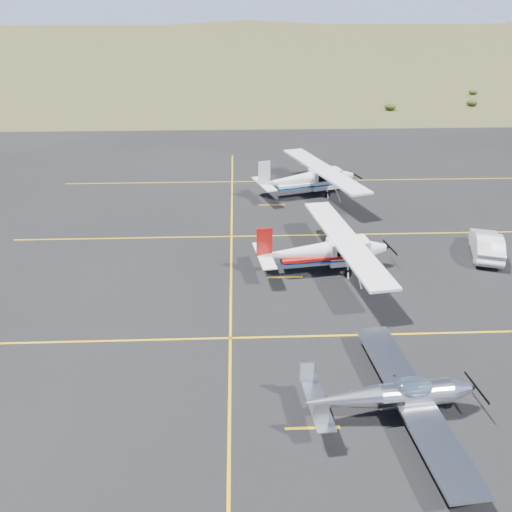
% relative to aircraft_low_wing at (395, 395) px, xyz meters
% --- Properties ---
extents(ground, '(1600.00, 1600.00, 0.00)m').
position_rel_aircraft_low_wing_xyz_m(ground, '(-0.06, 2.93, -0.91)').
color(ground, '#383D1C').
rests_on(ground, ground).
extents(apron, '(72.00, 72.00, 0.02)m').
position_rel_aircraft_low_wing_xyz_m(apron, '(-0.06, 9.93, -0.91)').
color(apron, black).
rests_on(apron, ground).
extents(aircraft_low_wing, '(6.35, 8.82, 1.91)m').
position_rel_aircraft_low_wing_xyz_m(aircraft_low_wing, '(0.00, 0.00, 0.00)').
color(aircraft_low_wing, silver).
rests_on(aircraft_low_wing, apron).
extents(aircraft_cessna, '(6.90, 11.40, 2.87)m').
position_rel_aircraft_low_wing_xyz_m(aircraft_cessna, '(-0.76, 11.22, 0.36)').
color(aircraft_cessna, white).
rests_on(aircraft_cessna, apron).
extents(aircraft_plain, '(8.24, 12.01, 3.07)m').
position_rel_aircraft_low_wing_xyz_m(aircraft_plain, '(-0.04, 23.57, 0.45)').
color(aircraft_plain, white).
rests_on(aircraft_plain, apron).
extents(sedan, '(2.79, 4.64, 1.44)m').
position_rel_aircraft_low_wing_xyz_m(sedan, '(9.25, 12.67, -0.18)').
color(sedan, silver).
rests_on(sedan, apron).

